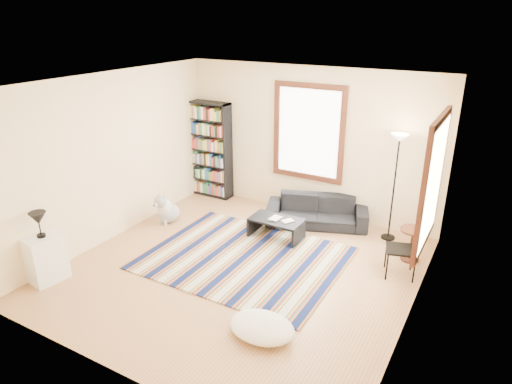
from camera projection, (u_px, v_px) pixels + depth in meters
The scene contains 21 objects.
floor at pixel (240, 272), 7.01m from camera, with size 5.00×5.00×0.10m, color tan.
ceiling at pixel (237, 80), 5.94m from camera, with size 5.00×5.00×0.10m, color white.
wall_back at pixel (310, 142), 8.54m from camera, with size 5.00×0.10×2.80m, color beige.
wall_front at pixel (101, 264), 4.41m from camera, with size 5.00×0.10×2.80m, color beige.
wall_left at pixel (109, 157), 7.64m from camera, with size 0.10×5.00×2.80m, color beige.
wall_right at pixel (425, 222), 5.31m from camera, with size 0.10×5.00×2.80m, color beige.
window_back at pixel (309, 133), 8.40m from camera, with size 1.20×0.06×1.60m, color white.
window_right at pixel (433, 183), 5.92m from camera, with size 0.06×1.20×1.60m, color white.
rug at pixel (244, 258), 7.29m from camera, with size 3.03×2.42×0.02m, color #0C163E.
sofa at pixel (317, 211), 8.37m from camera, with size 0.71×1.82×0.53m, color black.
bookshelf at pixel (211, 150), 9.47m from camera, with size 0.90×0.30×2.00m, color black.
coffee_table at pixel (276, 228), 7.90m from camera, with size 0.90×0.50×0.36m, color black.
book_a at pixel (271, 217), 7.87m from camera, with size 0.17×0.23×0.02m, color beige.
book_b at pixel (285, 219), 7.80m from camera, with size 0.15×0.20×0.02m, color beige.
floor_cushion at pixel (262, 327), 5.55m from camera, with size 0.84×0.63×0.21m, color white.
floor_lamp at pixel (394, 188), 7.61m from camera, with size 0.30×0.30×1.86m, color black, non-canonical shape.
side_table at pixel (411, 245), 7.16m from camera, with size 0.40×0.40×0.54m, color #451E11.
folding_chair at pixel (401, 249), 6.69m from camera, with size 0.42×0.40×0.86m, color black.
white_cabinet at pixel (46, 258), 6.60m from camera, with size 0.38×0.50×0.70m, color white.
table_lamp at pixel (39, 225), 6.40m from camera, with size 0.24×0.24×0.38m, color black, non-canonical shape.
dog at pixel (168, 207), 8.47m from camera, with size 0.41×0.57×0.57m, color silver, non-canonical shape.
Camera 1 is at (3.20, -5.16, 3.68)m, focal length 32.00 mm.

